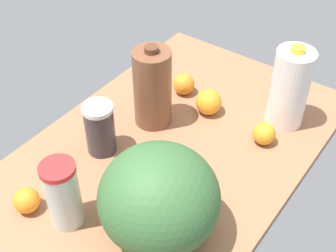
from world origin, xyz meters
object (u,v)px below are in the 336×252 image
object	(u,v)px
chocolate_milk_jug	(152,88)
tumbler_cup	(63,194)
orange_loose	(27,200)
orange_beside_bowl	(264,134)
watermelon	(159,199)
shaker_bottle	(100,128)
milk_jug	(290,88)
orange_far_back	(184,84)
orange_by_jug	(207,101)

from	to	relation	value
chocolate_milk_jug	tumbler_cup	distance (cm)	45.93
orange_loose	orange_beside_bowl	size ratio (longest dim) A/B	0.99
watermelon	orange_loose	distance (cm)	37.53
orange_loose	orange_beside_bowl	bearing A→B (deg)	147.44
tumbler_cup	watermelon	xyz separation A→B (cm)	(-11.05, 21.99, 3.13)
shaker_bottle	watermelon	xyz separation A→B (cm)	(14.18, 32.60, 4.77)
orange_beside_bowl	shaker_bottle	bearing A→B (deg)	-50.37
shaker_bottle	watermelon	distance (cm)	35.87
milk_jug	orange_beside_bowl	xyz separation A→B (cm)	(13.08, -0.63, -9.82)
orange_beside_bowl	milk_jug	bearing A→B (deg)	177.22
chocolate_milk_jug	tumbler_cup	world-z (taller)	chocolate_milk_jug
orange_far_back	orange_by_jug	world-z (taller)	orange_by_jug
milk_jug	orange_beside_bowl	size ratio (longest dim) A/B	3.99
tumbler_cup	shaker_bottle	size ratio (longest dim) A/B	1.19
chocolate_milk_jug	shaker_bottle	bearing A→B (deg)	-12.08
tumbler_cup	orange_by_jug	distance (cm)	59.93
chocolate_milk_jug	orange_beside_bowl	xyz separation A→B (cm)	(-11.68, 34.14, -9.69)
orange_by_jug	orange_loose	bearing A→B (deg)	-14.82
tumbler_cup	orange_far_back	distance (cm)	64.10
orange_far_back	orange_by_jug	bearing A→B (deg)	71.72
chocolate_milk_jug	orange_loose	xyz separation A→B (cm)	(49.23, -4.76, -9.72)
watermelon	orange_loose	size ratio (longest dim) A/B	4.24
chocolate_milk_jug	milk_jug	distance (cm)	42.69
orange_far_back	chocolate_milk_jug	bearing A→B (deg)	1.01
tumbler_cup	shaker_bottle	xyz separation A→B (cm)	(-25.22, -10.61, -1.64)
chocolate_milk_jug	orange_loose	bearing A→B (deg)	-5.52
milk_jug	orange_loose	distance (cm)	84.46
tumbler_cup	orange_far_back	world-z (taller)	tumbler_cup
tumbler_cup	orange_by_jug	xyz separation A→B (cm)	(-59.38, 5.68, -5.80)
tumbler_cup	shaker_bottle	world-z (taller)	tumbler_cup
shaker_bottle	orange_beside_bowl	bearing A→B (deg)	129.63
orange_loose	orange_far_back	xyz separation A→B (cm)	(-67.28, 4.44, 0.22)
watermelon	milk_jug	world-z (taller)	milk_jug
shaker_bottle	orange_beside_bowl	xyz separation A→B (cm)	(-31.84, 38.46, -4.91)
orange_loose	watermelon	bearing A→B (deg)	114.25
shaker_bottle	orange_loose	bearing A→B (deg)	-0.87
orange_beside_bowl	orange_loose	bearing A→B (deg)	-32.56
milk_jug	orange_beside_bowl	world-z (taller)	milk_jug
tumbler_cup	orange_beside_bowl	size ratio (longest dim) A/B	2.84
tumbler_cup	watermelon	bearing A→B (deg)	116.67
tumbler_cup	shaker_bottle	distance (cm)	27.41
milk_jug	orange_far_back	xyz separation A→B (cm)	(6.71, -35.10, -9.62)
milk_jug	orange_loose	world-z (taller)	milk_jug
watermelon	orange_loose	xyz separation A→B (cm)	(14.89, -33.05, -9.71)
shaker_bottle	milk_jug	xyz separation A→B (cm)	(-44.92, 39.09, 4.90)
watermelon	orange_beside_bowl	world-z (taller)	watermelon
orange_by_jug	tumbler_cup	bearing A→B (deg)	-5.46
watermelon	orange_by_jug	distance (cm)	51.79
chocolate_milk_jug	shaker_bottle	world-z (taller)	chocolate_milk_jug
chocolate_milk_jug	orange_far_back	distance (cm)	20.40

